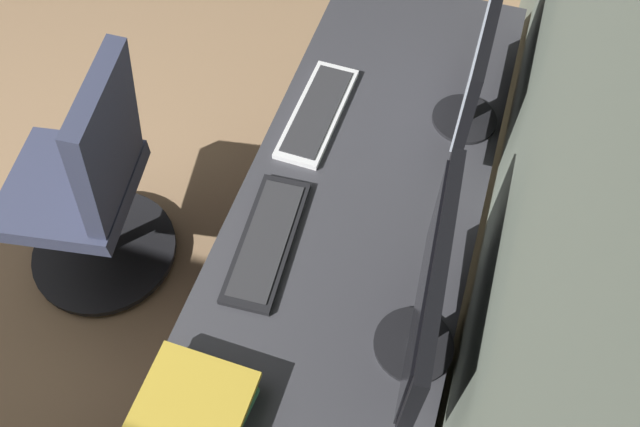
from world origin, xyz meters
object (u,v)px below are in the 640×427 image
at_px(office_chair, 92,192).
at_px(keyboard_spare, 317,112).
at_px(monitor_secondary, 480,61).
at_px(keyboard_main, 267,240).
at_px(book_stack_near, 194,408).
at_px(monitor_primary, 427,299).
at_px(drawer_pedestal, 328,368).

bearing_deg(office_chair, keyboard_spare, 115.75).
height_order(monitor_secondary, keyboard_main, monitor_secondary).
relative_size(keyboard_spare, book_stack_near, 1.64).
height_order(monitor_primary, keyboard_spare, monitor_primary).
xyz_separation_m(drawer_pedestal, monitor_primary, (0.01, 0.22, 0.65)).
bearing_deg(office_chair, drawer_pedestal, 72.03).
bearing_deg(keyboard_spare, monitor_primary, 35.18).
bearing_deg(office_chair, keyboard_main, 78.27).
height_order(keyboard_spare, book_stack_near, book_stack_near).
relative_size(monitor_primary, keyboard_main, 1.23).
bearing_deg(book_stack_near, office_chair, -131.46).
relative_size(monitor_secondary, keyboard_spare, 1.27).
distance_m(monitor_secondary, office_chair, 1.34).
height_order(keyboard_main, keyboard_spare, same).
height_order(drawer_pedestal, monitor_secondary, monitor_secondary).
bearing_deg(keyboard_main, monitor_secondary, 144.70).
xyz_separation_m(keyboard_main, keyboard_spare, (-0.49, -0.01, 0.00)).
relative_size(monitor_secondary, book_stack_near, 2.09).
distance_m(drawer_pedestal, office_chair, 1.00).
relative_size(monitor_secondary, office_chair, 0.55).
relative_size(keyboard_main, office_chair, 0.44).
bearing_deg(monitor_primary, drawer_pedestal, -92.65).
distance_m(monitor_primary, keyboard_spare, 0.84).
height_order(monitor_primary, office_chair, monitor_primary).
bearing_deg(monitor_secondary, keyboard_main, -35.30).
height_order(drawer_pedestal, keyboard_main, keyboard_main).
bearing_deg(drawer_pedestal, monitor_secondary, 165.47).
bearing_deg(keyboard_spare, book_stack_near, 1.01).
xyz_separation_m(drawer_pedestal, monitor_secondary, (-0.76, 0.20, 0.63)).
distance_m(monitor_primary, office_chair, 1.32).
xyz_separation_m(monitor_primary, monitor_secondary, (-0.77, -0.02, -0.02)).
distance_m(keyboard_spare, office_chair, 0.83).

